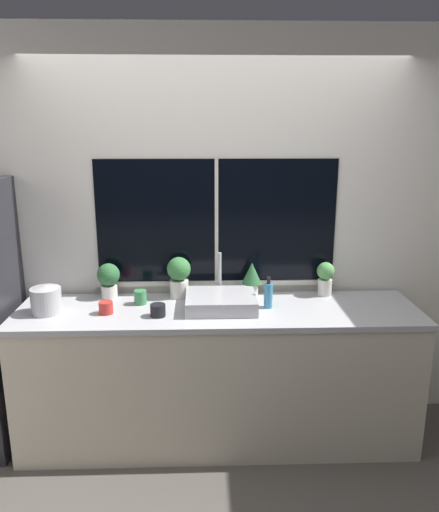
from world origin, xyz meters
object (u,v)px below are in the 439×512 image
potted_plant_far_left (109,278)px  mug_red (106,308)px  potted_plant_center_left (179,275)px  soap_bottle (268,295)px  potted_plant_far_right (325,277)px  mug_black (158,310)px  mug_green (140,297)px  sink (221,301)px  potted_plant_center_right (252,277)px  kettle (46,300)px

potted_plant_far_left → mug_red: bearing=-83.9°
potted_plant_center_left → soap_bottle: 0.63m
potted_plant_far_right → mug_black: potted_plant_far_right is taller
potted_plant_far_right → mug_green: 1.26m
sink → potted_plant_center_right: bearing=45.9°
sink → mug_black: sink is taller
kettle → sink: bearing=2.8°
kettle → mug_green: bearing=14.3°
sink → mug_black: bearing=-161.4°
soap_bottle → kettle: size_ratio=1.10×
mug_black → mug_red: bearing=170.3°
potted_plant_far_left → mug_black: size_ratio=2.52×
soap_bottle → mug_black: size_ratio=2.18×
potted_plant_far_left → potted_plant_far_right: size_ratio=1.02×
potted_plant_far_left → mug_black: potted_plant_far_left is taller
mug_red → kettle: 0.38m
potted_plant_center_left → mug_red: potted_plant_center_left is taller
potted_plant_far_right → mug_red: potted_plant_far_right is taller
potted_plant_far_left → potted_plant_center_left: (0.48, 0.00, 0.02)m
potted_plant_center_left → mug_red: size_ratio=3.19×
potted_plant_center_left → mug_black: bearing=-107.9°
mug_black → mug_green: mug_green is taller
potted_plant_far_left → soap_bottle: bearing=-12.3°
mug_green → sink: bearing=-9.8°
mug_green → mug_red: bearing=-139.3°
sink → potted_plant_far_left: (-0.75, 0.23, 0.09)m
potted_plant_far_right → mug_red: bearing=-168.2°
sink → potted_plant_center_right: sink is taller
potted_plant_center_left → mug_green: 0.30m
kettle → soap_bottle: bearing=2.0°
potted_plant_far_left → kettle: (-0.34, -0.28, -0.05)m
soap_bottle → kettle: 1.40m
soap_bottle → mug_green: 0.84m
sink → potted_plant_far_right: sink is taller
potted_plant_far_left → soap_bottle: 1.08m
potted_plant_far_right → soap_bottle: 0.48m
potted_plant_far_left → mug_red: size_ratio=2.73×
potted_plant_far_left → mug_black: bearing=-44.9°
sink → mug_black: size_ratio=4.73×
mug_red → kettle: size_ratio=0.47×
potted_plant_center_right → soap_bottle: size_ratio=1.15×
potted_plant_center_right → kettle: 1.34m
sink → soap_bottle: size_ratio=2.17×
mug_green → potted_plant_far_left: bearing=149.1°
potted_plant_center_right → potted_plant_far_right: size_ratio=1.01×
potted_plant_far_left → potted_plant_center_right: potted_plant_far_left is taller
potted_plant_center_left → mug_red: (-0.44, -0.30, -0.12)m
mug_black → potted_plant_far_left: bearing=135.1°
potted_plant_center_left → sink: bearing=-39.4°
potted_plant_far_right → mug_green: bearing=-173.8°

